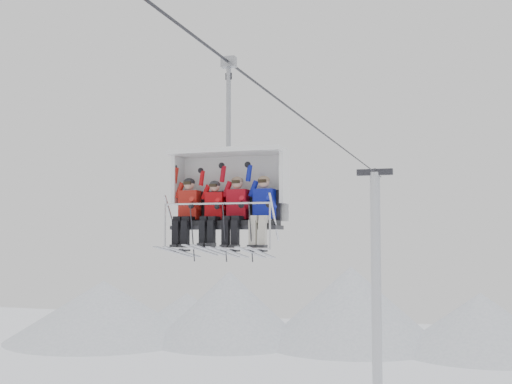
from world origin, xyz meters
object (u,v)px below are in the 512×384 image
(skier_far_left, at_px, (187,211))
(chairlift_carrier, at_px, (230,188))
(skier_far_right, at_px, (263,210))
(lift_tower_right, at_px, (377,307))
(skier_center_right, at_px, (236,210))
(skier_center_left, at_px, (213,212))

(skier_far_left, bearing_deg, chairlift_carrier, 20.10)
(chairlift_carrier, relative_size, skier_far_right, 2.36)
(lift_tower_right, height_order, skier_center_right, lift_tower_right)
(skier_far_left, xyz_separation_m, skier_center_left, (0.57, -0.01, -0.03))
(chairlift_carrier, bearing_deg, lift_tower_right, 90.00)
(skier_far_left, relative_size, skier_far_right, 1.00)
(lift_tower_right, relative_size, chairlift_carrier, 3.38)
(chairlift_carrier, distance_m, skier_center_right, 0.60)
(skier_far_left, distance_m, skier_center_right, 1.06)
(chairlift_carrier, bearing_deg, skier_center_right, -52.84)
(lift_tower_right, bearing_deg, chairlift_carrier, -90.00)
(skier_far_right, bearing_deg, skier_center_left, -179.49)
(skier_far_right, bearing_deg, skier_far_left, 180.00)
(lift_tower_right, distance_m, skier_center_right, 24.46)
(chairlift_carrier, height_order, skier_far_right, chairlift_carrier)
(chairlift_carrier, height_order, skier_center_right, chairlift_carrier)
(skier_center_left, height_order, skier_center_right, skier_center_right)
(skier_center_right, bearing_deg, skier_far_right, 0.00)
(lift_tower_right, bearing_deg, skier_center_left, -90.62)
(lift_tower_right, relative_size, skier_far_right, 7.99)
(lift_tower_right, xyz_separation_m, skier_far_right, (0.79, -24.05, 4.43))
(chairlift_carrier, xyz_separation_m, skier_center_right, (0.23, -0.30, -0.47))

